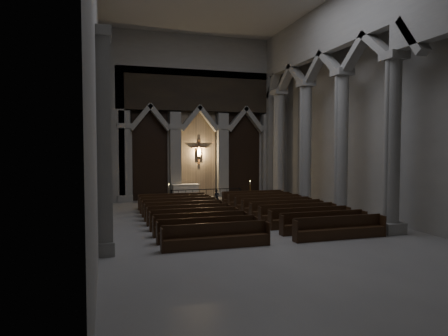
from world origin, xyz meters
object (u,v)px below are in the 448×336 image
object	(u,v)px
altar_rail	(207,193)
pews	(240,215)
altar	(185,191)
candle_stand_left	(169,199)
worshipper	(217,198)
candle_stand_right	(250,196)

from	to	relation	value
altar_rail	pews	world-z (taller)	altar_rail
altar	pews	size ratio (longest dim) A/B	0.19
altar_rail	candle_stand_left	bearing A→B (deg)	-179.22
pews	worshipper	xyz separation A→B (m)	(0.25, 5.38, 0.23)
altar	worshipper	world-z (taller)	altar
candle_stand_right	worshipper	world-z (taller)	candle_stand_right
altar	candle_stand_right	distance (m)	4.77
altar	worshipper	size ratio (longest dim) A/B	1.84
candle_stand_left	worshipper	world-z (taller)	candle_stand_left
altar_rail	candle_stand_left	distance (m)	2.65
altar	altar_rail	xyz separation A→B (m)	(1.15, -1.80, -0.01)
candle_stand_left	candle_stand_right	size ratio (longest dim) A/B	0.90
altar	pews	world-z (taller)	altar
altar	worshipper	distance (m)	3.77
altar_rail	pews	xyz separation A→B (m)	(-0.00, -7.07, -0.35)
altar_rail	candle_stand_right	xyz separation A→B (m)	(3.06, -0.43, -0.24)
altar_rail	candle_stand_right	distance (m)	3.10
candle_stand_left	pews	world-z (taller)	candle_stand_left
altar	worshipper	xyz separation A→B (m)	(1.40, -3.50, -0.12)
candle_stand_right	pews	bearing A→B (deg)	-114.73
altar_rail	altar	bearing A→B (deg)	122.43
worshipper	altar	bearing A→B (deg)	114.36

